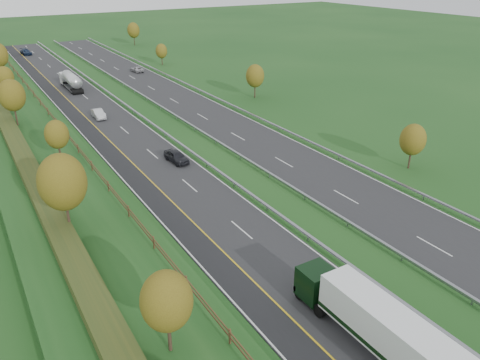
# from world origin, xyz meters

# --- Properties ---
(ground) EXTENTS (400.00, 400.00, 0.00)m
(ground) POSITION_xyz_m (8.00, 55.00, 0.00)
(ground) COLOR #184117
(ground) RESTS_ON ground
(near_carriageway) EXTENTS (10.50, 200.00, 0.04)m
(near_carriageway) POSITION_xyz_m (0.00, 60.00, 0.02)
(near_carriageway) COLOR #252527
(near_carriageway) RESTS_ON ground
(far_carriageway) EXTENTS (10.50, 200.00, 0.04)m
(far_carriageway) POSITION_xyz_m (16.50, 60.00, 0.02)
(far_carriageway) COLOR #252527
(far_carriageway) RESTS_ON ground
(hard_shoulder) EXTENTS (3.00, 200.00, 0.04)m
(hard_shoulder) POSITION_xyz_m (-3.75, 60.00, 0.02)
(hard_shoulder) COLOR black
(hard_shoulder) RESTS_ON ground
(lane_markings) EXTENTS (26.75, 200.00, 0.01)m
(lane_markings) POSITION_xyz_m (6.40, 59.88, 0.05)
(lane_markings) COLOR silver
(lane_markings) RESTS_ON near_carriageway
(embankment_left) EXTENTS (12.00, 200.00, 2.00)m
(embankment_left) POSITION_xyz_m (-13.00, 60.00, 1.00)
(embankment_left) COLOR #184117
(embankment_left) RESTS_ON ground
(hedge_left) EXTENTS (2.20, 180.00, 1.10)m
(hedge_left) POSITION_xyz_m (-15.00, 60.00, 2.55)
(hedge_left) COLOR #2B3B18
(hedge_left) RESTS_ON embankment_left
(fence_left) EXTENTS (0.12, 189.06, 1.20)m
(fence_left) POSITION_xyz_m (-8.50, 59.59, 2.73)
(fence_left) COLOR #422B19
(fence_left) RESTS_ON embankment_left
(median_barrier_near) EXTENTS (0.32, 200.00, 0.71)m
(median_barrier_near) POSITION_xyz_m (5.70, 60.00, 0.61)
(median_barrier_near) COLOR gray
(median_barrier_near) RESTS_ON ground
(median_barrier_far) EXTENTS (0.32, 200.00, 0.71)m
(median_barrier_far) POSITION_xyz_m (10.80, 60.00, 0.61)
(median_barrier_far) COLOR gray
(median_barrier_far) RESTS_ON ground
(outer_barrier_far) EXTENTS (0.32, 200.00, 0.71)m
(outer_barrier_far) POSITION_xyz_m (22.30, 60.00, 0.62)
(outer_barrier_far) COLOR gray
(outer_barrier_far) RESTS_ON ground
(trees_left) EXTENTS (6.64, 164.30, 7.66)m
(trees_left) POSITION_xyz_m (-12.64, 56.63, 6.37)
(trees_left) COLOR #2D2116
(trees_left) RESTS_ON embankment_left
(trees_far) EXTENTS (8.45, 118.60, 7.12)m
(trees_far) POSITION_xyz_m (29.80, 89.21, 4.25)
(trees_far) COLOR #2D2116
(trees_far) RESTS_ON ground
(box_lorry) EXTENTS (2.58, 16.28, 4.06)m
(box_lorry) POSITION_xyz_m (0.60, 3.60, 2.33)
(box_lorry) COLOR black
(box_lorry) RESTS_ON near_carriageway
(road_tanker) EXTENTS (2.40, 11.22, 3.46)m
(road_tanker) POSITION_xyz_m (0.55, 90.87, 1.86)
(road_tanker) COLOR silver
(road_tanker) RESTS_ON near_carriageway
(car_dark_near) EXTENTS (2.26, 4.71, 1.55)m
(car_dark_near) POSITION_xyz_m (2.98, 42.58, 0.82)
(car_dark_near) COLOR black
(car_dark_near) RESTS_ON near_carriageway
(car_silver_mid) EXTENTS (1.64, 4.53, 1.49)m
(car_silver_mid) POSITION_xyz_m (-0.40, 67.55, 0.78)
(car_silver_mid) COLOR #B5B5BA
(car_silver_mid) RESTS_ON near_carriageway
(car_small_far) EXTENTS (2.82, 5.62, 1.57)m
(car_small_far) POSITION_xyz_m (-1.07, 139.58, 0.82)
(car_small_far) COLOR #121F38
(car_small_far) RESTS_ON near_carriageway
(car_oncoming) EXTENTS (2.34, 4.68, 1.27)m
(car_oncoming) POSITION_xyz_m (18.37, 100.19, 0.68)
(car_oncoming) COLOR #ACABAF
(car_oncoming) RESTS_ON far_carriageway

